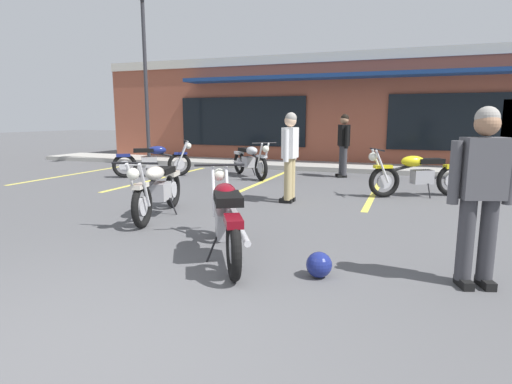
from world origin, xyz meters
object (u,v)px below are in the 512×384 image
person_in_black_shirt (481,187)px  motorcycle_foreground_classic (226,217)px  motorcycle_red_sportbike (417,174)px  motorcycle_black_cruiser (158,188)px  person_in_shorts_foreground (344,142)px  motorcycle_blue_standard (250,160)px  person_by_back_row (290,152)px  helmet_on_pavement (319,265)px  motorcycle_silver_naked (153,160)px  parking_lot_lamp_post (143,58)px

person_in_black_shirt → motorcycle_foreground_classic: bearing=-179.7°
motorcycle_red_sportbike → motorcycle_black_cruiser: same height
person_in_black_shirt → person_in_shorts_foreground: same height
motorcycle_foreground_classic → motorcycle_blue_standard: bearing=108.7°
motorcycle_black_cruiser → motorcycle_blue_standard: size_ratio=1.26×
motorcycle_red_sportbike → motorcycle_black_cruiser: 5.13m
motorcycle_blue_standard → person_by_back_row: size_ratio=0.99×
motorcycle_red_sportbike → motorcycle_black_cruiser: bearing=-139.5°
motorcycle_foreground_classic → helmet_on_pavement: size_ratio=7.30×
motorcycle_foreground_classic → motorcycle_black_cruiser: bearing=142.3°
motorcycle_black_cruiser → person_in_shorts_foreground: person_in_shorts_foreground is taller
motorcycle_blue_standard → motorcycle_red_sportbike: bearing=-19.6°
motorcycle_blue_standard → person_in_black_shirt: bearing=-53.1°
motorcycle_black_cruiser → person_in_black_shirt: size_ratio=1.24×
motorcycle_foreground_classic → person_in_black_shirt: person_in_black_shirt is taller
motorcycle_silver_naked → parking_lot_lamp_post: parking_lot_lamp_post is taller
person_by_back_row → parking_lot_lamp_post: (-6.17, 4.38, 2.53)m
motorcycle_black_cruiser → motorcycle_blue_standard: bearing=93.4°
motorcycle_foreground_classic → motorcycle_black_cruiser: same height
person_in_shorts_foreground → helmet_on_pavement: size_ratio=6.44×
motorcycle_foreground_classic → person_in_shorts_foreground: (0.23, 7.09, 0.49)m
person_in_shorts_foreground → motorcycle_red_sportbike: bearing=-51.8°
motorcycle_red_sportbike → person_in_shorts_foreground: (-1.85, 2.35, 0.49)m
helmet_on_pavement → parking_lot_lamp_post: bearing=133.3°
person_in_black_shirt → parking_lot_lamp_post: (-8.90, 7.66, 2.53)m
motorcycle_silver_naked → person_by_back_row: bearing=-25.6°
person_in_shorts_foreground → parking_lot_lamp_post: (-6.58, 0.58, 2.53)m
person_by_back_row → motorcycle_silver_naked: bearing=154.4°
motorcycle_blue_standard → helmet_on_pavement: (3.25, -6.52, -0.33)m
parking_lot_lamp_post → motorcycle_foreground_classic: bearing=-50.4°
motorcycle_red_sportbike → parking_lot_lamp_post: bearing=160.9°
motorcycle_black_cruiser → motorcycle_blue_standard: (-0.29, 4.83, 0.00)m
helmet_on_pavement → person_by_back_row: bearing=110.2°
motorcycle_black_cruiser → parking_lot_lamp_post: 8.29m
person_by_back_row → parking_lot_lamp_post: 7.98m
motorcycle_red_sportbike → person_by_back_row: (-2.26, -1.46, 0.49)m
motorcycle_black_cruiser → parking_lot_lamp_post: parking_lot_lamp_post is taller
person_by_back_row → helmet_on_pavement: size_ratio=6.44×
motorcycle_black_cruiser → motorcycle_foreground_classic: bearing=-37.7°
motorcycle_black_cruiser → person_in_shorts_foreground: 6.06m
helmet_on_pavement → motorcycle_foreground_classic: bearing=165.9°
motorcycle_foreground_classic → motorcycle_silver_naked: 7.09m
person_in_black_shirt → motorcycle_red_sportbike: bearing=95.7°
person_in_shorts_foreground → person_in_black_shirt: bearing=-71.9°
motorcycle_foreground_classic → helmet_on_pavement: (1.14, -0.28, -0.33)m
motorcycle_blue_standard → person_in_black_shirt: (4.67, -6.23, 0.49)m
person_in_black_shirt → parking_lot_lamp_post: parking_lot_lamp_post is taller
motorcycle_red_sportbike → motorcycle_blue_standard: bearing=160.4°
motorcycle_silver_naked → person_by_back_row: person_by_back_row is taller
person_in_black_shirt → person_in_shorts_foreground: bearing=108.1°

